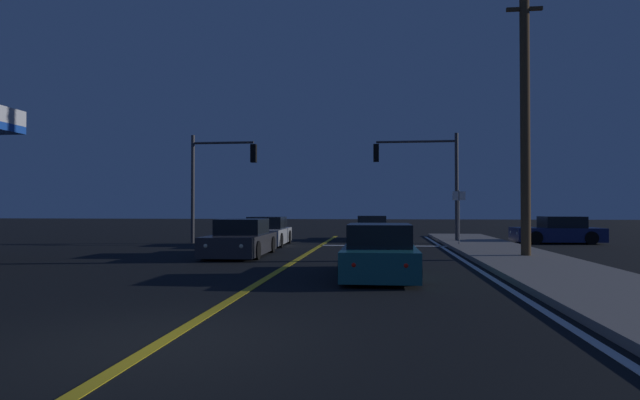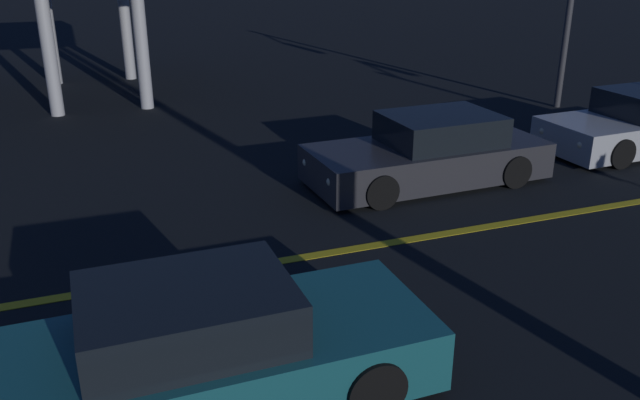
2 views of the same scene
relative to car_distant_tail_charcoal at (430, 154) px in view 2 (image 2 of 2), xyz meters
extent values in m
cube|color=gold|center=(2.30, -2.52, -0.58)|extent=(0.20, 32.87, 0.01)
cube|color=#B2B5BA|center=(-0.28, 5.51, -0.14)|extent=(2.05, 4.60, 0.68)
cylinder|color=black|center=(0.65, 4.15, -0.26)|extent=(0.25, 0.65, 0.64)
cylinder|color=black|center=(-1.09, 4.07, -0.26)|extent=(0.25, 0.65, 0.64)
sphere|color=#FFF4CC|center=(0.39, 3.33, -0.06)|extent=(0.18, 0.18, 0.18)
sphere|color=#FFF4CC|center=(-0.76, 3.28, -0.06)|extent=(0.18, 0.18, 0.18)
cube|color=#2D2D33|center=(0.00, -0.07, -0.14)|extent=(2.02, 4.70, 0.68)
cube|color=black|center=(-0.01, 0.21, 0.46)|extent=(1.68, 2.18, 0.60)
cylinder|color=black|center=(0.93, -1.48, -0.26)|extent=(0.24, 0.65, 0.64)
cylinder|color=black|center=(-0.84, -1.53, -0.26)|extent=(0.24, 0.65, 0.64)
cylinder|color=black|center=(0.84, 1.40, -0.26)|extent=(0.24, 0.65, 0.64)
cylinder|color=black|center=(-0.92, 1.34, -0.26)|extent=(0.24, 0.65, 0.64)
sphere|color=#FFF4CC|center=(0.65, -2.31, -0.06)|extent=(0.18, 0.18, 0.18)
sphere|color=#FFF4CC|center=(-0.51, -2.34, -0.06)|extent=(0.18, 0.18, 0.18)
sphere|color=red|center=(0.52, 2.22, -0.06)|extent=(0.14, 0.14, 0.14)
sphere|color=red|center=(-0.65, 2.18, -0.06)|extent=(0.14, 0.14, 0.14)
cube|color=#195960|center=(5.06, -5.30, -0.14)|extent=(1.81, 4.49, 0.68)
cube|color=black|center=(5.06, -5.56, 0.46)|extent=(1.54, 2.07, 0.60)
cylinder|color=black|center=(4.22, -3.91, -0.26)|extent=(0.22, 0.64, 0.64)
cylinder|color=black|center=(5.88, -3.90, -0.26)|extent=(0.22, 0.64, 0.64)
cylinder|color=black|center=(4.24, -6.69, -0.26)|extent=(0.22, 0.64, 0.64)
sphere|color=#FFF4CC|center=(4.50, -3.12, -0.06)|extent=(0.18, 0.18, 0.18)
sphere|color=#FFF4CC|center=(5.60, -3.11, -0.06)|extent=(0.18, 0.18, 0.18)
cylinder|color=#38383D|center=(-4.26, 6.54, 2.12)|extent=(0.18, 0.18, 5.41)
cylinder|color=silver|center=(-12.73, -6.80, 1.60)|extent=(0.36, 0.36, 4.37)
cylinder|color=silver|center=(-8.21, -6.80, 1.60)|extent=(0.36, 0.36, 4.37)
cylinder|color=silver|center=(-12.73, -4.42, 1.60)|extent=(0.36, 0.36, 4.37)
cylinder|color=silver|center=(-8.21, -4.42, 1.60)|extent=(0.36, 0.36, 4.37)
camera|label=1|loc=(5.10, -18.67, 1.13)|focal=29.31mm
camera|label=2|loc=(10.80, -6.32, 3.89)|focal=37.31mm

